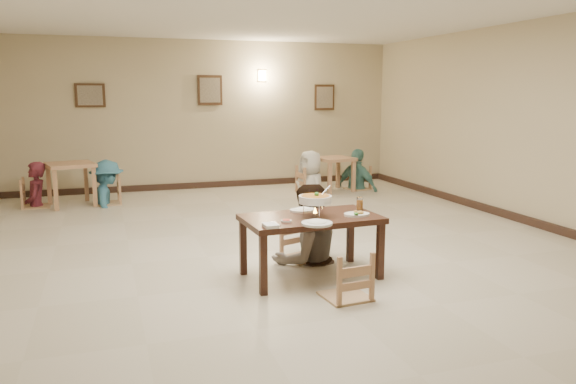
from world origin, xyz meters
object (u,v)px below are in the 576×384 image
object	(u,v)px
chair_far	(302,223)
bg_chair_rl	(311,168)
main_diner	(307,184)
bg_table_left	(71,171)
main_table	(311,223)
curry_warmer	(315,200)
bg_diner_c	(311,151)
bg_chair_lr	(107,178)
chair_near	(346,253)
bg_diner_d	(358,149)
bg_table_right	(334,164)
bg_chair_rr	(358,168)
bg_diner_a	(33,162)
bg_diner_b	(106,160)
bg_chair_ll	(35,180)
drink_glass	(360,204)

from	to	relation	value
chair_far	bg_chair_rl	bearing A→B (deg)	48.73
chair_far	main_diner	bearing A→B (deg)	-80.28
bg_table_left	main_table	bearing A→B (deg)	-62.07
curry_warmer	bg_diner_c	bearing A→B (deg)	69.97
main_table	bg_chair_lr	size ratio (longest dim) A/B	1.56
chair_near	bg_diner_c	size ratio (longest dim) A/B	0.54
main_table	bg_diner_d	xyz separation A→B (m)	(2.86, 4.90, 0.24)
main_diner	bg_table_right	xyz separation A→B (m)	(2.16, 4.29, -0.36)
main_diner	bg_table_left	world-z (taller)	main_diner
bg_chair_rr	bg_chair_rl	bearing A→B (deg)	-104.67
chair_near	bg_chair_rl	bearing A→B (deg)	-112.23
bg_diner_a	bg_diner_b	bearing A→B (deg)	84.37
bg_diner_a	bg_table_right	bearing A→B (deg)	88.90
bg_chair_ll	bg_diner_d	bearing A→B (deg)	-91.73
bg_chair_rr	bg_diner_b	world-z (taller)	bg_diner_b
main_table	bg_diner_b	size ratio (longest dim) A/B	0.93
bg_chair_rl	bg_diner_c	world-z (taller)	bg_diner_c
drink_glass	bg_diner_b	distance (m)	5.43
bg_chair_rr	bg_diner_a	world-z (taller)	bg_diner_a
bg_chair_rr	bg_diner_a	distance (m)	6.06
curry_warmer	bg_chair_rr	size ratio (longest dim) A/B	0.43
main_diner	curry_warmer	distance (m)	0.64
bg_table_left	drink_glass	bearing A→B (deg)	-55.98
bg_chair_rr	bg_diner_d	xyz separation A→B (m)	(-0.00, 0.00, 0.38)
bg_diner_d	bg_diner_b	bearing A→B (deg)	62.13
bg_table_right	bg_diner_c	bearing A→B (deg)	-173.28
bg_table_left	bg_chair_rl	distance (m)	4.41
bg_diner_b	bg_diner_c	distance (m)	3.82
bg_diner_c	bg_diner_b	bearing A→B (deg)	-101.56
chair_far	curry_warmer	distance (m)	0.81
bg_diner_b	main_table	bearing A→B (deg)	-158.48
main_diner	bg_diner_a	xyz separation A→B (m)	(-3.36, 4.39, -0.12)
bg_diner_c	chair_far	bearing A→B (deg)	-32.54
chair_far	bg_chair_rl	world-z (taller)	bg_chair_rl
main_diner	bg_diner_c	bearing A→B (deg)	-121.87
main_diner	bg_chair_ll	world-z (taller)	main_diner
drink_glass	bg_diner_a	world-z (taller)	bg_diner_a
chair_far	drink_glass	distance (m)	0.77
curry_warmer	bg_chair_lr	world-z (taller)	curry_warmer
bg_chair_ll	bg_diner_d	distance (m)	6.06
curry_warmer	bg_diner_a	xyz separation A→B (m)	(-3.23, 5.02, -0.06)
main_diner	bg_table_right	world-z (taller)	main_diner
bg_table_right	drink_glass	bearing A→B (deg)	-109.74
bg_chair_rl	bg_diner_c	size ratio (longest dim) A/B	0.60
main_diner	bg_diner_d	xyz separation A→B (m)	(2.69, 4.31, -0.08)
curry_warmer	drink_glass	world-z (taller)	curry_warmer
bg_table_left	chair_far	bearing A→B (deg)	-57.26
main_table	bg_diner_c	world-z (taller)	bg_diner_c
chair_far	bg_diner_b	world-z (taller)	bg_diner_b
drink_glass	bg_diner_b	world-z (taller)	bg_diner_b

